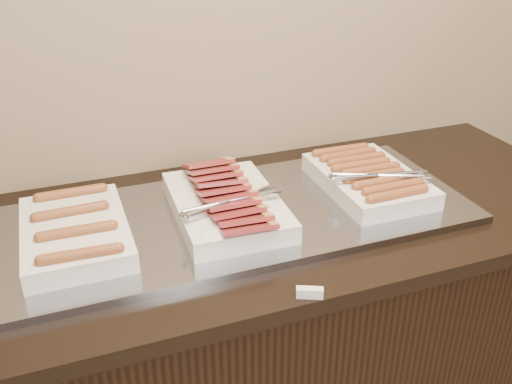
# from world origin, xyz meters

# --- Properties ---
(counter) EXTENTS (2.06, 0.76, 0.90)m
(counter) POSITION_xyz_m (0.00, 2.13, 0.45)
(counter) COLOR black
(counter) RESTS_ON ground
(warming_tray) EXTENTS (1.20, 0.50, 0.02)m
(warming_tray) POSITION_xyz_m (0.01, 2.13, 0.91)
(warming_tray) COLOR gray
(warming_tray) RESTS_ON counter
(dish_left) EXTENTS (0.24, 0.36, 0.07)m
(dish_left) POSITION_xyz_m (-0.40, 2.13, 0.95)
(dish_left) COLOR silver
(dish_left) RESTS_ON warming_tray
(dish_center) EXTENTS (0.28, 0.41, 0.10)m
(dish_center) POSITION_xyz_m (-0.03, 2.13, 0.95)
(dish_center) COLOR silver
(dish_center) RESTS_ON warming_tray
(dish_right) EXTENTS (0.27, 0.36, 0.08)m
(dish_right) POSITION_xyz_m (0.38, 2.13, 0.95)
(dish_right) COLOR silver
(dish_right) RESTS_ON warming_tray
(label_holder) EXTENTS (0.06, 0.04, 0.02)m
(label_holder) POSITION_xyz_m (0.04, 1.77, 0.91)
(label_holder) COLOR silver
(label_holder) RESTS_ON counter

